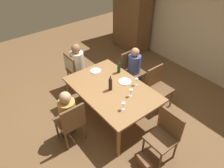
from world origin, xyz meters
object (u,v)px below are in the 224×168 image
at_px(chair_near, 71,121).
at_px(person_man_bearded, 67,113).
at_px(dinner_plate_guest_left, 125,82).
at_px(chair_left_end, 73,67).
at_px(dinner_plate_host, 96,71).
at_px(handbag, 144,163).
at_px(wine_bottle_tall_green, 119,67).
at_px(armoire_cabinet, 132,14).
at_px(dining_table, 112,91).
at_px(person_man_guest, 135,66).
at_px(wine_glass_centre, 136,80).
at_px(wine_glass_near_left, 123,105).
at_px(person_woman_host, 78,63).
at_px(chair_far_left, 131,68).
at_px(wine_bottle_dark_red, 110,84).
at_px(chair_far_right, 157,85).
at_px(wine_glass_near_right, 131,91).
at_px(chair_right_end, 165,134).

xyz_separation_m(chair_near, person_man_bearded, (-0.11, 0.00, 0.11)).
bearing_deg(dinner_plate_guest_left, chair_left_end, -160.67).
distance_m(dinner_plate_host, handbag, 2.11).
bearing_deg(chair_near, wine_bottle_tall_green, 16.49).
relative_size(wine_bottle_tall_green, dinner_plate_host, 1.29).
bearing_deg(dinner_plate_host, armoire_cabinet, 120.50).
xyz_separation_m(dining_table, dinner_plate_host, (-0.68, 0.09, 0.08)).
xyz_separation_m(person_man_guest, wine_glass_centre, (0.59, -0.54, 0.19)).
xyz_separation_m(armoire_cabinet, person_man_guest, (1.63, -1.37, -0.46)).
xyz_separation_m(wine_glass_near_left, wine_glass_centre, (-0.37, 0.65, 0.00)).
bearing_deg(wine_bottle_tall_green, armoire_cabinet, 131.44).
distance_m(person_woman_host, wine_glass_centre, 1.56).
bearing_deg(dinner_plate_host, chair_far_left, 78.38).
height_order(dinner_plate_host, dinner_plate_guest_left, same).
xyz_separation_m(person_man_bearded, dinner_plate_guest_left, (0.03, 1.31, 0.09)).
relative_size(wine_glass_near_left, dinner_plate_guest_left, 0.57).
bearing_deg(wine_bottle_dark_red, person_man_guest, 111.21).
xyz_separation_m(dining_table, wine_bottle_dark_red, (0.01, -0.05, 0.21)).
distance_m(wine_bottle_dark_red, wine_glass_near_left, 0.58).
distance_m(chair_far_right, person_man_guest, 0.71).
bearing_deg(dining_table, wine_glass_near_left, -20.18).
bearing_deg(wine_bottle_dark_red, handbag, -13.26).
height_order(chair_far_left, person_woman_host, person_woman_host).
xyz_separation_m(person_man_guest, handbag, (1.67, -1.33, -0.53)).
xyz_separation_m(dining_table, person_woman_host, (-1.29, 0.03, 0.00)).
bearing_deg(person_woman_host, chair_near, -36.07).
bearing_deg(chair_left_end, handbag, -5.01).
bearing_deg(person_woman_host, wine_bottle_dark_red, -3.31).
height_order(armoire_cabinet, person_man_bearded, armoire_cabinet).
relative_size(person_man_guest, wine_glass_near_right, 7.35).
bearing_deg(wine_bottle_dark_red, chair_near, -85.53).
bearing_deg(wine_bottle_tall_green, dinner_plate_guest_left, -19.63).
xyz_separation_m(armoire_cabinet, wine_glass_centre, (2.22, -1.91, -0.27)).
height_order(dining_table, handbag, dining_table).
bearing_deg(dinner_plate_host, chair_near, -54.28).
distance_m(chair_far_left, wine_glass_near_right, 1.27).
distance_m(armoire_cabinet, dinner_plate_guest_left, 2.87).
distance_m(chair_right_end, wine_bottle_dark_red, 1.32).
distance_m(dining_table, handbag, 1.44).
bearing_deg(wine_glass_near_right, chair_near, -105.52).
bearing_deg(dinner_plate_host, dining_table, -7.43).
height_order(chair_near, chair_right_end, same).
bearing_deg(person_man_bearded, handbag, -64.52).
relative_size(dining_table, chair_far_right, 1.98).
bearing_deg(person_man_bearded, wine_glass_centre, -9.39).
bearing_deg(dining_table, chair_far_left, 116.94).
bearing_deg(dining_table, chair_near, -84.90).
bearing_deg(chair_near, dinner_plate_host, 35.72).
distance_m(person_man_guest, dinner_plate_guest_left, 0.76).
bearing_deg(chair_right_end, person_man_guest, -28.00).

